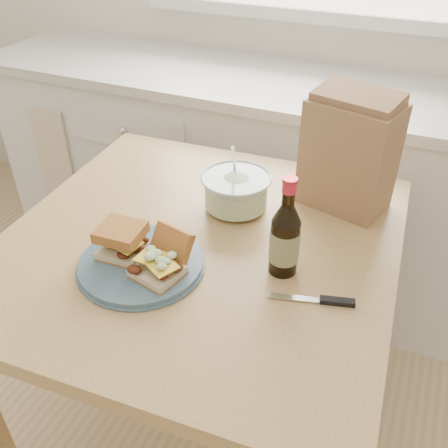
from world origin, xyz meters
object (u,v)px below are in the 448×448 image
at_px(dining_table, 200,274).
at_px(plate, 141,264).
at_px(coleslaw_bowl, 236,193).
at_px(beer_bottle, 285,238).
at_px(paper_bag, 349,156).

distance_m(dining_table, plate, 0.22).
distance_m(coleslaw_bowl, beer_bottle, 0.29).
bearing_deg(paper_bag, beer_bottle, -85.62).
relative_size(coleslaw_bowl, beer_bottle, 0.77).
bearing_deg(coleslaw_bowl, beer_bottle, -44.87).
height_order(plate, coleslaw_bowl, coleslaw_bowl).
relative_size(dining_table, paper_bag, 3.49).
bearing_deg(dining_table, paper_bag, 43.46).
height_order(plate, beer_bottle, beer_bottle).
bearing_deg(coleslaw_bowl, dining_table, -100.53).
relative_size(dining_table, beer_bottle, 4.17).
bearing_deg(plate, dining_table, 63.55).
bearing_deg(paper_bag, coleslaw_bowl, -136.81).
relative_size(beer_bottle, paper_bag, 0.84).
height_order(coleslaw_bowl, beer_bottle, beer_bottle).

